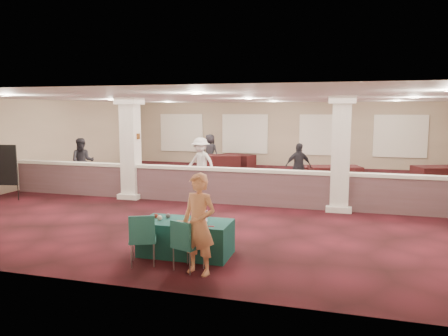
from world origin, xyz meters
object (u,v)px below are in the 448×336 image
(far_table_front_center, at_px, (315,175))
(attendee_a, at_px, (83,162))
(conf_chair_side, at_px, (142,235))
(attendee_d, at_px, (210,152))
(far_table_front_left, at_px, (123,176))
(far_table_back_right, at_px, (442,177))
(far_table_back_center, at_px, (238,161))
(easel_board, at_px, (1,166))
(attendee_b, at_px, (201,163))
(attendee_c, at_px, (298,166))
(near_table, at_px, (186,238))
(woman, at_px, (199,224))
(far_table_front_right, at_px, (335,176))
(conf_chair_main, at_px, (185,241))
(far_table_back_left, at_px, (219,163))

(far_table_front_center, xyz_separation_m, attendee_a, (-8.44, -2.80, 0.55))
(conf_chair_side, bearing_deg, attendee_d, 78.71)
(far_table_front_left, bearing_deg, far_table_back_right, 14.40)
(conf_chair_side, height_order, far_table_back_center, conf_chair_side)
(easel_board, distance_m, far_table_back_center, 10.92)
(conf_chair_side, relative_size, attendee_b, 0.53)
(attendee_a, xyz_separation_m, attendee_c, (7.94, 1.30, -0.06))
(near_table, xyz_separation_m, woman, (0.58, -0.87, 0.54))
(easel_board, bearing_deg, attendee_a, 69.78)
(woman, distance_m, attendee_d, 13.39)
(conf_chair_side, relative_size, attendee_d, 0.57)
(woman, height_order, attendee_c, woman)
(far_table_front_center, relative_size, attendee_a, 0.93)
(attendee_d, bearing_deg, far_table_front_right, 163.04)
(conf_chair_main, distance_m, conf_chair_side, 0.85)
(attendee_c, bearing_deg, conf_chair_side, -131.55)
(far_table_front_center, xyz_separation_m, attendee_c, (-0.50, -1.50, 0.50))
(far_table_back_center, distance_m, attendee_b, 5.54)
(easel_board, xyz_separation_m, far_table_front_center, (9.06, 6.14, -0.79))
(far_table_back_center, distance_m, attendee_d, 1.51)
(near_table, height_order, attendee_c, attendee_c)
(far_table_back_left, relative_size, attendee_d, 1.13)
(far_table_back_left, relative_size, attendee_b, 1.05)
(far_table_front_center, relative_size, attendee_c, 1.00)
(far_table_back_left, relative_size, attendee_c, 1.15)
(far_table_back_center, bearing_deg, attendee_b, -90.00)
(far_table_back_center, height_order, attendee_a, attendee_a)
(near_table, height_order, far_table_front_right, far_table_front_right)
(far_table_front_center, bearing_deg, far_table_front_right, -32.23)
(far_table_front_center, bearing_deg, far_table_back_right, 2.58)
(conf_chair_side, bearing_deg, far_table_back_left, 76.41)
(far_table_front_right, relative_size, far_table_back_center, 1.14)
(far_table_front_left, height_order, attendee_b, attendee_b)
(woman, relative_size, attendee_b, 0.97)
(attendee_d, bearing_deg, conf_chair_main, 117.10)
(conf_chair_side, height_order, attendee_d, attendee_d)
(near_table, height_order, conf_chair_main, conf_chair_main)
(attendee_b, bearing_deg, attendee_c, 23.22)
(easel_board, distance_m, attendee_b, 6.54)
(conf_chair_side, distance_m, far_table_back_right, 12.32)
(attendee_a, xyz_separation_m, attendee_b, (4.44, 0.79, 0.02))
(attendee_a, xyz_separation_m, attendee_d, (3.29, 5.47, -0.05))
(far_table_front_left, bearing_deg, near_table, -52.60)
(near_table, bearing_deg, far_table_back_left, 102.92)
(far_table_back_right, bearing_deg, far_table_back_center, 158.80)
(conf_chair_side, distance_m, attendee_c, 8.75)
(conf_chair_main, distance_m, attendee_b, 8.47)
(far_table_front_center, relative_size, far_table_front_right, 0.89)
(attendee_b, xyz_separation_m, attendee_c, (3.50, 0.51, -0.08))
(woman, height_order, far_table_front_right, woman)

